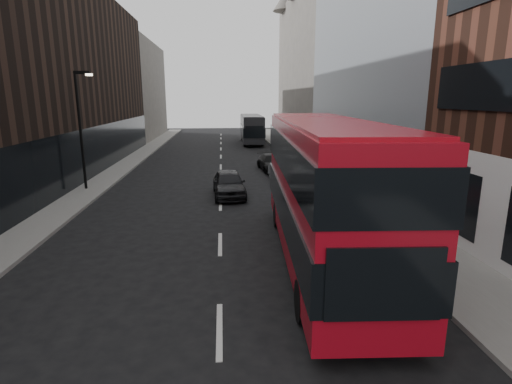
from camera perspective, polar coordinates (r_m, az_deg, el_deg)
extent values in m
cube|color=slate|center=(33.20, 8.01, 3.57)|extent=(3.00, 80.00, 0.15)
cube|color=slate|center=(33.39, -18.94, 3.03)|extent=(2.00, 80.00, 0.15)
cube|color=#9EA2A8|center=(30.43, 18.34, 20.96)|extent=(5.00, 22.00, 20.00)
cube|color=silver|center=(29.55, 12.97, 5.74)|extent=(0.35, 21.00, 3.80)
cube|color=#625C56|center=(52.26, 8.05, 16.91)|extent=(5.00, 24.00, 18.00)
cube|color=black|center=(38.72, -23.13, 14.33)|extent=(5.00, 24.00, 14.00)
cube|color=#625C56|center=(60.05, -16.52, 13.63)|extent=(5.00, 20.00, 13.00)
cylinder|color=black|center=(26.37, -23.78, 7.91)|extent=(0.16, 0.16, 7.00)
cube|color=black|center=(26.21, -23.64, 15.37)|extent=(0.90, 0.15, 0.18)
cube|color=#FFF2CC|center=(26.08, -22.75, 15.20)|extent=(0.35, 0.22, 0.12)
cube|color=#AB0A19|center=(13.73, 9.69, 0.54)|extent=(3.39, 12.21, 4.39)
cube|color=black|center=(13.90, 9.57, -2.33)|extent=(3.51, 12.26, 1.21)
cube|color=black|center=(13.52, 9.88, 5.30)|extent=(3.51, 12.26, 1.21)
cube|color=black|center=(8.35, 17.83, -12.49)|extent=(2.33, 0.21, 1.54)
cube|color=black|center=(19.70, 6.20, 2.89)|extent=(2.33, 0.21, 1.54)
cube|color=#AB0A19|center=(13.42, 10.06, 9.84)|extent=(3.26, 11.72, 0.12)
cylinder|color=black|center=(17.79, 3.13, -3.28)|extent=(0.39, 1.11, 1.10)
cylinder|color=black|center=(18.16, 10.85, -3.16)|extent=(0.39, 1.11, 1.10)
cylinder|color=black|center=(10.66, 6.73, -15.23)|extent=(0.39, 1.11, 1.10)
cylinder|color=black|center=(11.27, 19.53, -14.30)|extent=(0.39, 1.11, 1.10)
cube|color=black|center=(50.84, -0.63, 9.12)|extent=(2.57, 10.72, 3.01)
cube|color=black|center=(50.85, -0.63, 8.90)|extent=(2.69, 10.77, 1.07)
cube|color=black|center=(45.50, -0.22, 8.56)|extent=(2.07, 0.11, 1.36)
cube|color=black|center=(56.20, -0.97, 9.47)|extent=(2.07, 0.11, 1.36)
cube|color=black|center=(50.75, -0.64, 10.85)|extent=(2.47, 10.29, 0.12)
cylinder|color=black|center=(54.31, -1.98, 7.89)|extent=(0.30, 0.98, 0.97)
cylinder|color=black|center=(54.43, 0.28, 7.91)|extent=(0.30, 0.98, 0.97)
cylinder|color=black|center=(47.51, -1.67, 7.11)|extent=(0.30, 0.98, 0.97)
cylinder|color=black|center=(47.65, 0.91, 7.13)|extent=(0.30, 0.98, 0.97)
imported|color=black|center=(23.31, -3.90, 1.24)|extent=(2.01, 4.54, 1.52)
imported|color=#9B9FA4|center=(27.64, 3.83, 2.86)|extent=(1.69, 3.87, 1.24)
imported|color=black|center=(31.54, 2.26, 4.22)|extent=(2.23, 4.55, 1.28)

